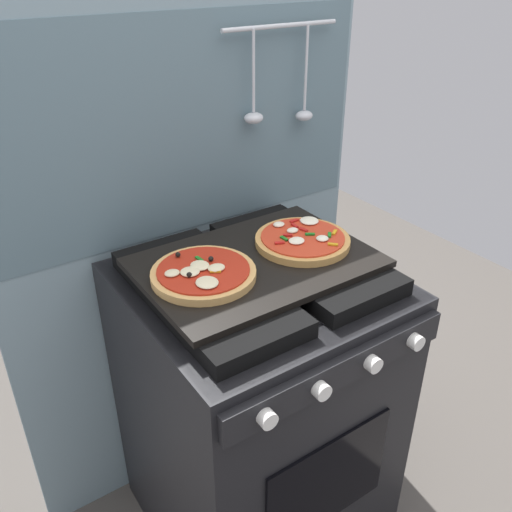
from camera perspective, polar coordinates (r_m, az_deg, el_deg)
name	(u,v)px	position (r m, az deg, el deg)	size (l,w,h in m)	color
ground_plane	(256,510)	(1.91, 0.00, -25.03)	(4.00, 4.00, 0.00)	#4C4742
kitchen_backsplash	(192,251)	(1.59, -6.75, 0.50)	(1.10, 0.08, 1.55)	#7A939E
stove	(256,406)	(1.56, 0.04, -15.43)	(0.60, 0.64, 0.90)	black
baking_tray	(256,263)	(1.28, 0.00, -0.70)	(0.54, 0.38, 0.02)	black
pizza_left	(203,273)	(1.21, -5.52, -1.84)	(0.23, 0.23, 0.03)	tan
pizza_right	(302,239)	(1.35, 4.85, 1.75)	(0.23, 0.23, 0.03)	tan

